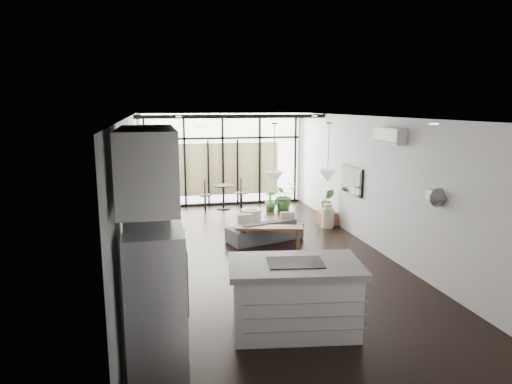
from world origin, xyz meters
name	(u,v)px	position (x,y,z in m)	size (l,w,h in m)	color
floor	(259,254)	(0.00, 0.00, 0.00)	(5.00, 10.00, 0.00)	black
ceiling	(259,117)	(0.00, 0.00, 2.80)	(5.00, 10.00, 0.00)	white
wall_left	(131,193)	(-2.50, 0.00, 1.40)	(0.02, 10.00, 2.80)	silver
wall_right	(373,183)	(2.50, 0.00, 1.40)	(0.02, 10.00, 2.80)	silver
wall_back	(222,159)	(0.00, 5.00, 1.40)	(5.00, 0.02, 2.80)	silver
wall_front	(377,278)	(0.00, -5.00, 1.40)	(5.00, 0.02, 2.80)	silver
glazing	(223,160)	(0.00, 4.88, 1.40)	(5.00, 0.20, 2.80)	black
skylight	(227,114)	(0.00, 4.00, 2.77)	(4.70, 1.90, 0.06)	white
neighbour_building	(223,169)	(0.00, 4.95, 1.10)	(3.50, 0.02, 1.60)	beige
island	(295,297)	(-0.27, -3.26, 0.48)	(1.76, 1.05, 0.96)	silver
cooktop	(295,262)	(-0.27, -3.26, 0.97)	(0.74, 0.49, 0.01)	black
fridge	(156,302)	(-2.09, -3.85, 0.84)	(0.65, 0.82, 1.68)	#A2A2A7
appliance_column	(149,257)	(-2.16, -3.05, 1.11)	(0.57, 0.60, 2.22)	silver
upper_cabinets	(148,166)	(-2.12, -3.50, 2.35)	(0.62, 1.75, 0.86)	silver
pendant_left	(274,178)	(-0.40, -2.65, 2.02)	(0.26, 0.26, 0.18)	white
pendant_right	(328,176)	(0.40, -2.65, 2.02)	(0.26, 0.26, 0.18)	white
sofa	(265,226)	(0.34, 0.92, 0.33)	(1.70, 0.50, 0.67)	#48484B
console_bench	(269,237)	(0.32, 0.40, 0.23)	(1.44, 0.36, 0.46)	brown
pouf	(251,217)	(0.33, 2.32, 0.20)	(0.51, 0.51, 0.41)	beige
crate	(327,218)	(2.25, 1.94, 0.17)	(0.44, 0.44, 0.33)	brown
plant_tall	(284,198)	(1.66, 3.91, 0.32)	(0.74, 0.82, 0.64)	#346D2F
plant_med	(270,204)	(1.23, 3.87, 0.16)	(0.33, 0.59, 0.33)	#346D2F
plant_crate	(327,207)	(2.25, 1.94, 0.47)	(0.33, 0.60, 0.27)	#346D2F
milk_can	(328,215)	(2.16, 1.67, 0.30)	(0.31, 0.31, 0.61)	beige
bistro_set	(223,198)	(-0.09, 4.30, 0.32)	(1.34, 0.54, 0.65)	black
tv	(352,180)	(2.46, 1.00, 1.30)	(0.05, 1.10, 0.65)	black
ac_unit	(390,136)	(2.38, -0.80, 2.45)	(0.22, 0.90, 0.30)	silver
framed_art	(131,189)	(-2.47, -0.50, 1.55)	(0.04, 0.70, 0.90)	black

